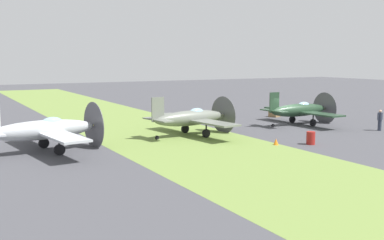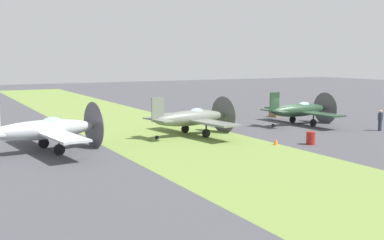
{
  "view_description": "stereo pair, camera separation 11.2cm",
  "coord_description": "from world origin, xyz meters",
  "views": [
    {
      "loc": [
        33.2,
        -27.04,
        6.0
      ],
      "look_at": [
        1.08,
        -9.72,
        1.25
      ],
      "focal_mm": 45.03,
      "sensor_mm": 36.0,
      "label": 1
    },
    {
      "loc": [
        33.25,
        -26.95,
        6.0
      ],
      "look_at": [
        1.08,
        -9.72,
        1.25
      ],
      "focal_mm": 45.03,
      "sensor_mm": 36.0,
      "label": 2
    }
  ],
  "objects": [
    {
      "name": "fuel_drum",
      "position": [
        8.14,
        -4.15,
        0.45
      ],
      "size": [
        0.6,
        0.6,
        0.9
      ],
      "primitive_type": "cylinder",
      "color": "maroon",
      "rests_on": "ground"
    },
    {
      "name": "ground_crew_chief",
      "position": [
        5.98,
        5.25,
        0.91
      ],
      "size": [
        0.38,
        0.63,
        1.73
      ],
      "rotation": [
        0.0,
        0.0,
        4.78
      ],
      "color": "#2D3342",
      "rests_on": "ground"
    },
    {
      "name": "supply_crate",
      "position": [
        -5.6,
        3.42,
        0.32
      ],
      "size": [
        1.16,
        1.16,
        0.64
      ],
      "primitive_type": "cube",
      "rotation": [
        0.0,
        0.0,
        0.37
      ],
      "color": "olive",
      "rests_on": "ground"
    },
    {
      "name": "runway_marker_cone",
      "position": [
        7.15,
        -6.4,
        0.22
      ],
      "size": [
        0.36,
        0.36,
        0.44
      ],
      "primitive_type": "cone",
      "color": "orange",
      "rests_on": "ground"
    },
    {
      "name": "ground_plane",
      "position": [
        0.0,
        0.0,
        0.0
      ],
      "size": [
        160.0,
        160.0,
        0.0
      ],
      "primitive_type": "plane",
      "color": "#424247"
    },
    {
      "name": "airplane_trail",
      "position": [
        2.22,
        -20.91,
        1.44
      ],
      "size": [
        9.73,
        7.73,
        3.45
      ],
      "rotation": [
        0.0,
        0.0,
        0.13
      ],
      "color": "#B2B7BC",
      "rests_on": "ground"
    },
    {
      "name": "airplane_wingman",
      "position": [
        0.84,
        -9.59,
        1.37
      ],
      "size": [
        9.24,
        7.34,
        3.27
      ],
      "rotation": [
        0.0,
        0.0,
        0.14
      ],
      "color": "slate",
      "rests_on": "ground"
    },
    {
      "name": "grass_verge",
      "position": [
        0.0,
        -11.52,
        0.0
      ],
      "size": [
        120.0,
        11.0,
        0.01
      ],
      "primitive_type": "cube",
      "color": "olive",
      "rests_on": "ground"
    },
    {
      "name": "airplane_lead",
      "position": [
        0.13,
        1.8,
        1.32
      ],
      "size": [
        8.85,
        7.03,
        3.17
      ],
      "rotation": [
        0.0,
        0.0,
        0.03
      ],
      "color": "#233D28",
      "rests_on": "ground"
    }
  ]
}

